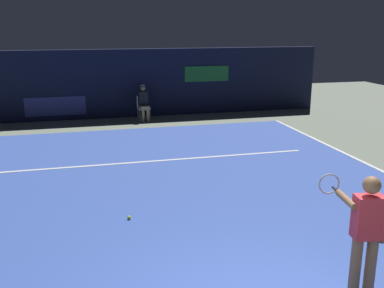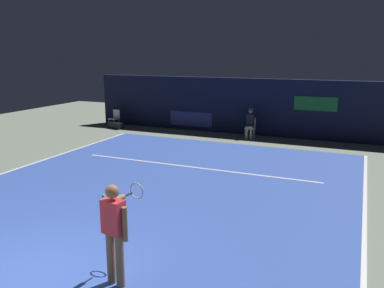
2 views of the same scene
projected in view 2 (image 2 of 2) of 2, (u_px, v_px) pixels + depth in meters
name	position (u px, v px, depth m)	size (l,w,h in m)	color
ground_plane	(164.00, 187.00, 11.25)	(31.44, 31.44, 0.00)	gray
court_surface	(164.00, 187.00, 11.25)	(10.61, 12.09, 0.01)	#3856B2
line_sideline_left	(365.00, 216.00, 9.21)	(0.10, 12.09, 0.01)	white
line_sideline_right	(25.00, 166.00, 13.28)	(0.10, 12.09, 0.01)	white
line_service	(194.00, 167.00, 13.13)	(8.27, 0.10, 0.01)	white
back_wall	(246.00, 106.00, 18.37)	(15.59, 0.33, 2.60)	#141933
tennis_player	(115.00, 228.00, 6.31)	(0.51, 1.00, 1.73)	#8C6647
line_judge_on_chair	(250.00, 123.00, 17.53)	(0.48, 0.56, 1.32)	white
courtside_chair_near	(115.00, 117.00, 20.26)	(0.50, 0.48, 0.88)	white
tennis_ball	(103.00, 196.00, 10.44)	(0.07, 0.07, 0.07)	#CCE033
equipment_bag	(116.00, 125.00, 19.95)	(0.84, 0.32, 0.32)	black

